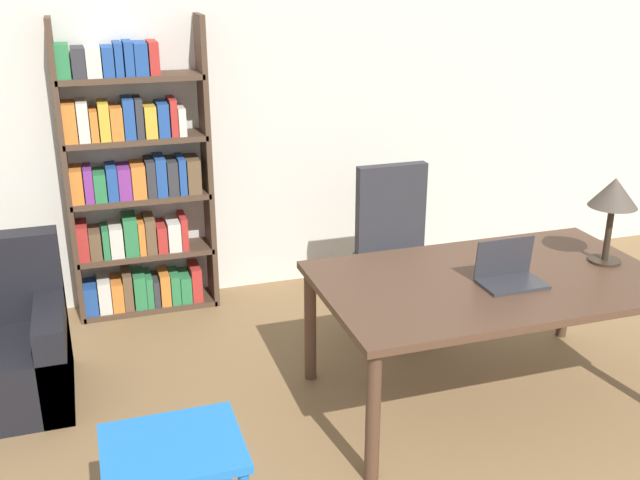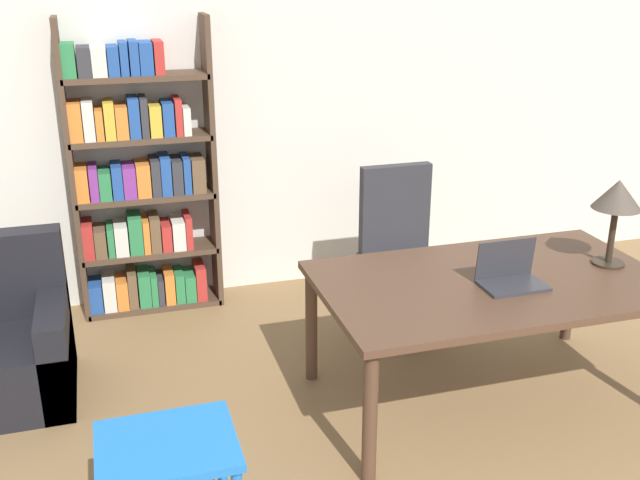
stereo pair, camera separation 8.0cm
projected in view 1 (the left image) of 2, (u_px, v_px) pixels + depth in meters
name	position (u px, v px, depth m)	size (l,w,h in m)	color
wall_back	(288.00, 105.00, 5.36)	(8.00, 0.06, 2.70)	silver
desk	(490.00, 290.00, 4.03)	(1.85, 1.10, 0.73)	#4C3323
laptop	(509.00, 274.00, 3.93)	(0.33, 0.22, 0.23)	#2D2D33
table_lamp	(614.00, 196.00, 4.09)	(0.27, 0.27, 0.49)	#2D2319
office_chair	(397.00, 257.00, 4.97)	(0.54, 0.54, 1.08)	black
side_table_blue	(174.00, 466.00, 2.97)	(0.55, 0.46, 0.55)	blue
armchair	(2.00, 353.00, 4.14)	(0.70, 0.73, 0.89)	black
bookshelf	(134.00, 186.00, 5.02)	(0.96, 0.28, 2.01)	#4C3828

